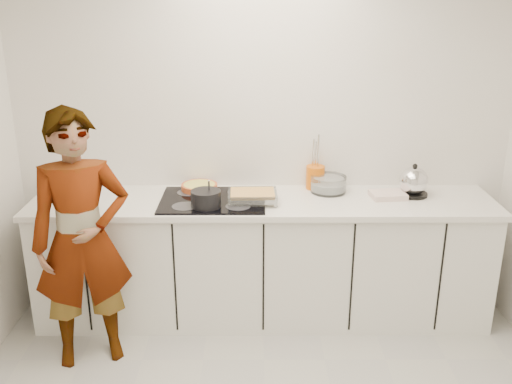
{
  "coord_description": "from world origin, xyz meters",
  "views": [
    {
      "loc": [
        -0.06,
        -2.45,
        2.28
      ],
      "look_at": [
        -0.05,
        1.05,
        1.05
      ],
      "focal_mm": 40.0,
      "sensor_mm": 36.0,
      "label": 1
    }
  ],
  "objects_px": {
    "tart_dish": "(199,187)",
    "cook": "(82,241)",
    "mixing_bowl": "(328,185)",
    "saucepan": "(206,199)",
    "hob": "(213,200)",
    "baking_dish": "(253,196)",
    "utensil_crock": "(315,177)",
    "kettle": "(414,182)"
  },
  "relations": [
    {
      "from": "saucepan",
      "to": "baking_dish",
      "type": "relative_size",
      "value": 0.67
    },
    {
      "from": "utensil_crock",
      "to": "hob",
      "type": "bearing_deg",
      "value": -159.73
    },
    {
      "from": "mixing_bowl",
      "to": "saucepan",
      "type": "bearing_deg",
      "value": -158.83
    },
    {
      "from": "hob",
      "to": "tart_dish",
      "type": "bearing_deg",
      "value": 118.87
    },
    {
      "from": "saucepan",
      "to": "mixing_bowl",
      "type": "relative_size",
      "value": 0.82
    },
    {
      "from": "tart_dish",
      "to": "kettle",
      "type": "bearing_deg",
      "value": -3.38
    },
    {
      "from": "saucepan",
      "to": "kettle",
      "type": "height_order",
      "value": "kettle"
    },
    {
      "from": "hob",
      "to": "tart_dish",
      "type": "distance_m",
      "value": 0.23
    },
    {
      "from": "tart_dish",
      "to": "utensil_crock",
      "type": "height_order",
      "value": "utensil_crock"
    },
    {
      "from": "hob",
      "to": "utensil_crock",
      "type": "distance_m",
      "value": 0.79
    },
    {
      "from": "tart_dish",
      "to": "baking_dish",
      "type": "bearing_deg",
      "value": -30.62
    },
    {
      "from": "tart_dish",
      "to": "cook",
      "type": "relative_size",
      "value": 0.2
    },
    {
      "from": "kettle",
      "to": "mixing_bowl",
      "type": "bearing_deg",
      "value": 172.25
    },
    {
      "from": "kettle",
      "to": "utensil_crock",
      "type": "bearing_deg",
      "value": 166.48
    },
    {
      "from": "kettle",
      "to": "saucepan",
      "type": "bearing_deg",
      "value": -170.14
    },
    {
      "from": "baking_dish",
      "to": "utensil_crock",
      "type": "distance_m",
      "value": 0.55
    },
    {
      "from": "tart_dish",
      "to": "baking_dish",
      "type": "distance_m",
      "value": 0.45
    },
    {
      "from": "saucepan",
      "to": "kettle",
      "type": "xyz_separation_m",
      "value": [
        1.45,
        0.25,
        0.03
      ]
    },
    {
      "from": "hob",
      "to": "baking_dish",
      "type": "xyz_separation_m",
      "value": [
        0.28,
        -0.03,
        0.04
      ]
    },
    {
      "from": "saucepan",
      "to": "mixing_bowl",
      "type": "xyz_separation_m",
      "value": [
        0.86,
        0.33,
        -0.02
      ]
    },
    {
      "from": "baking_dish",
      "to": "kettle",
      "type": "xyz_separation_m",
      "value": [
        1.14,
        0.14,
        0.05
      ]
    },
    {
      "from": "baking_dish",
      "to": "kettle",
      "type": "relative_size",
      "value": 1.31
    },
    {
      "from": "hob",
      "to": "kettle",
      "type": "relative_size",
      "value": 2.77
    },
    {
      "from": "hob",
      "to": "mixing_bowl",
      "type": "distance_m",
      "value": 0.85
    },
    {
      "from": "hob",
      "to": "mixing_bowl",
      "type": "relative_size",
      "value": 2.6
    },
    {
      "from": "utensil_crock",
      "to": "cook",
      "type": "relative_size",
      "value": 0.1
    },
    {
      "from": "kettle",
      "to": "tart_dish",
      "type": "bearing_deg",
      "value": 176.62
    },
    {
      "from": "hob",
      "to": "mixing_bowl",
      "type": "bearing_deg",
      "value": 12.92
    },
    {
      "from": "mixing_bowl",
      "to": "cook",
      "type": "relative_size",
      "value": 0.17
    },
    {
      "from": "mixing_bowl",
      "to": "cook",
      "type": "height_order",
      "value": "cook"
    },
    {
      "from": "baking_dish",
      "to": "mixing_bowl",
      "type": "relative_size",
      "value": 1.23
    },
    {
      "from": "baking_dish",
      "to": "utensil_crock",
      "type": "height_order",
      "value": "utensil_crock"
    },
    {
      "from": "tart_dish",
      "to": "saucepan",
      "type": "height_order",
      "value": "saucepan"
    },
    {
      "from": "saucepan",
      "to": "cook",
      "type": "xyz_separation_m",
      "value": [
        -0.74,
        -0.35,
        -0.15
      ]
    },
    {
      "from": "saucepan",
      "to": "mixing_bowl",
      "type": "height_order",
      "value": "saucepan"
    },
    {
      "from": "tart_dish",
      "to": "cook",
      "type": "distance_m",
      "value": 0.97
    },
    {
      "from": "baking_dish",
      "to": "cook",
      "type": "distance_m",
      "value": 1.16
    },
    {
      "from": "mixing_bowl",
      "to": "cook",
      "type": "xyz_separation_m",
      "value": [
        -1.6,
        -0.68,
        -0.13
      ]
    },
    {
      "from": "utensil_crock",
      "to": "baking_dish",
      "type": "bearing_deg",
      "value": -146.75
    },
    {
      "from": "mixing_bowl",
      "to": "cook",
      "type": "distance_m",
      "value": 1.75
    },
    {
      "from": "saucepan",
      "to": "utensil_crock",
      "type": "height_order",
      "value": "saucepan"
    },
    {
      "from": "hob",
      "to": "saucepan",
      "type": "xyz_separation_m",
      "value": [
        -0.03,
        -0.14,
        0.06
      ]
    }
  ]
}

